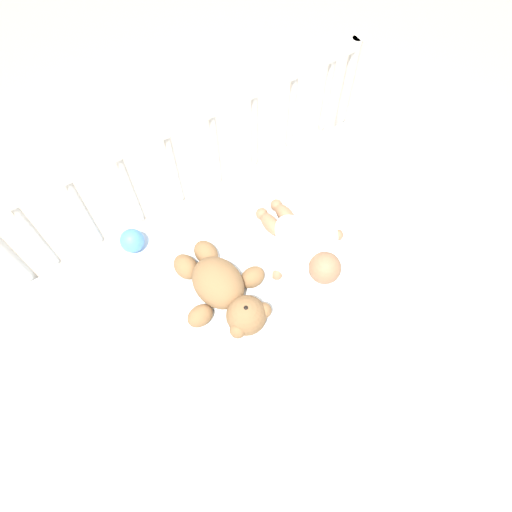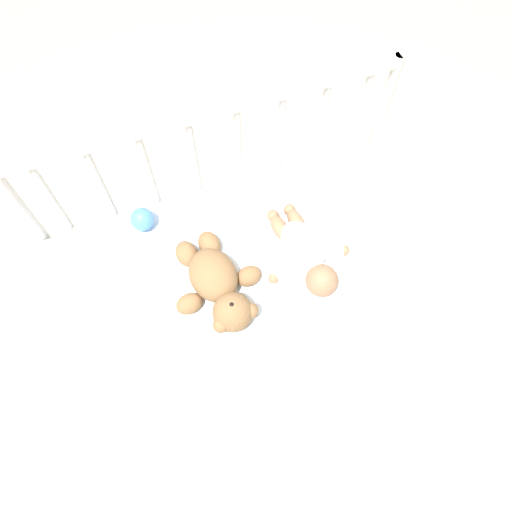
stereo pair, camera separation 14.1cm
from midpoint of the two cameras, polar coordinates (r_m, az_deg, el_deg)
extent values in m
plane|color=tan|center=(1.92, 2.05, -8.05)|extent=(12.00, 12.00, 0.00)
cube|color=silver|center=(1.69, 2.31, -5.08)|extent=(1.28, 0.66, 0.50)
cylinder|color=beige|center=(1.70, -22.12, 0.92)|extent=(0.04, 0.04, 0.85)
cylinder|color=beige|center=(1.91, 16.29, 12.68)|extent=(0.04, 0.04, 0.85)
cube|color=beige|center=(1.39, -2.54, 17.45)|extent=(1.25, 0.03, 0.04)
cylinder|color=beige|center=(1.51, -21.72, 6.39)|extent=(0.02, 0.02, 0.31)
cylinder|color=beige|center=(1.49, -16.23, 8.30)|extent=(0.02, 0.02, 0.31)
cylinder|color=beige|center=(1.49, -10.64, 10.16)|extent=(0.02, 0.02, 0.31)
cylinder|color=beige|center=(1.51, -5.04, 11.90)|extent=(0.02, 0.02, 0.31)
cylinder|color=beige|center=(1.54, 0.46, 13.48)|extent=(0.02, 0.02, 0.31)
cylinder|color=beige|center=(1.58, 5.76, 14.88)|extent=(0.02, 0.02, 0.31)
cylinder|color=beige|center=(1.64, 10.79, 16.08)|extent=(0.02, 0.02, 0.31)
cylinder|color=beige|center=(1.71, 15.50, 17.08)|extent=(0.02, 0.02, 0.31)
cube|color=white|center=(1.45, 3.13, -1.72)|extent=(0.76, 0.46, 0.01)
ellipsoid|color=olive|center=(1.38, -2.51, -2.65)|extent=(0.16, 0.20, 0.12)
sphere|color=olive|center=(1.33, 0.09, -7.32)|extent=(0.12, 0.12, 0.12)
sphere|color=beige|center=(1.30, 0.09, -6.80)|extent=(0.05, 0.05, 0.05)
sphere|color=black|center=(1.28, 0.09, -6.45)|extent=(0.02, 0.02, 0.02)
sphere|color=olive|center=(1.33, 2.34, -7.13)|extent=(0.05, 0.05, 0.05)
sphere|color=olive|center=(1.31, -1.35, -8.91)|extent=(0.05, 0.05, 0.05)
ellipsoid|color=olive|center=(1.41, 1.92, -2.80)|extent=(0.09, 0.07, 0.06)
ellipsoid|color=olive|center=(1.38, -5.46, -6.24)|extent=(0.09, 0.07, 0.06)
ellipsoid|color=olive|center=(1.46, -3.14, 1.26)|extent=(0.08, 0.10, 0.07)
ellipsoid|color=olive|center=(1.45, -5.92, 0.02)|extent=(0.08, 0.10, 0.07)
ellipsoid|color=white|center=(1.45, 8.59, 0.92)|extent=(0.13, 0.20, 0.09)
sphere|color=#936B4C|center=(1.40, 11.08, -3.31)|extent=(0.10, 0.10, 0.10)
ellipsoid|color=white|center=(1.49, 12.44, 0.20)|extent=(0.11, 0.05, 0.04)
ellipsoid|color=white|center=(1.43, 6.07, -2.36)|extent=(0.11, 0.05, 0.04)
sphere|color=#936B4C|center=(1.50, 13.57, 0.46)|extent=(0.04, 0.04, 0.04)
sphere|color=#936B4C|center=(1.42, 5.03, -2.99)|extent=(0.04, 0.04, 0.04)
ellipsoid|color=#936B4C|center=(1.53, 7.69, 4.08)|extent=(0.05, 0.11, 0.05)
ellipsoid|color=#936B4C|center=(1.51, 5.63, 3.32)|extent=(0.05, 0.11, 0.05)
sphere|color=#936B4C|center=(1.55, 6.80, 5.53)|extent=(0.04, 0.04, 0.04)
sphere|color=#936B4C|center=(1.53, 4.76, 4.80)|extent=(0.04, 0.04, 0.04)
sphere|color=#4C8CDB|center=(1.53, -11.52, 4.27)|extent=(0.08, 0.08, 0.08)
camera|label=1|loc=(0.07, -87.13, 5.26)|focal=32.00mm
camera|label=2|loc=(0.07, 92.87, -5.26)|focal=32.00mm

